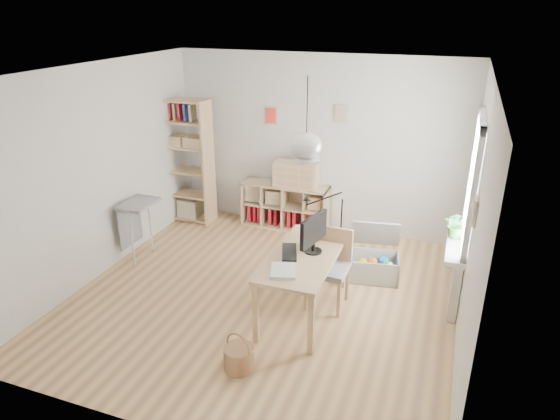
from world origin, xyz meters
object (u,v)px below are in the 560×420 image
(desk, at_px, (304,262))
(monitor, at_px, (314,232))
(cube_shelf, at_px, (284,208))
(drawer_chest, at_px, (296,174))
(storage_chest, at_px, (375,261))
(tall_bookshelf, at_px, (186,156))
(chair, at_px, (329,263))

(desk, xyz_separation_m, monitor, (0.07, 0.10, 0.34))
(cube_shelf, height_order, drawer_chest, drawer_chest)
(desk, relative_size, storage_chest, 1.86)
(desk, xyz_separation_m, cube_shelf, (-1.02, 2.23, -0.36))
(tall_bookshelf, xyz_separation_m, chair, (2.81, -1.66, -0.56))
(desk, distance_m, cube_shelf, 2.48)
(desk, bearing_deg, drawer_chest, 110.55)
(cube_shelf, xyz_separation_m, storage_chest, (1.65, -1.12, -0.08))
(tall_bookshelf, distance_m, drawer_chest, 1.79)
(drawer_chest, bearing_deg, storage_chest, -38.68)
(tall_bookshelf, relative_size, monitor, 3.97)
(monitor, distance_m, drawer_chest, 2.27)
(tall_bookshelf, relative_size, drawer_chest, 2.99)
(tall_bookshelf, bearing_deg, cube_shelf, 10.19)
(desk, distance_m, storage_chest, 1.35)
(desk, bearing_deg, tall_bookshelf, 142.99)
(cube_shelf, relative_size, tall_bookshelf, 0.70)
(tall_bookshelf, xyz_separation_m, monitor, (2.66, -1.85, -0.09))
(tall_bookshelf, relative_size, chair, 2.14)
(desk, relative_size, cube_shelf, 1.07)
(monitor, height_order, drawer_chest, monitor)
(drawer_chest, bearing_deg, cube_shelf, 166.31)
(cube_shelf, xyz_separation_m, monitor, (1.10, -2.13, 0.70))
(tall_bookshelf, bearing_deg, chair, -30.50)
(storage_chest, height_order, monitor, monitor)
(desk, distance_m, monitor, 0.36)
(desk, height_order, tall_bookshelf, tall_bookshelf)
(cube_shelf, xyz_separation_m, chair, (1.25, -1.94, 0.23))
(monitor, bearing_deg, storage_chest, 75.07)
(desk, distance_m, drawer_chest, 2.35)
(desk, height_order, monitor, monitor)
(monitor, bearing_deg, desk, -112.38)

